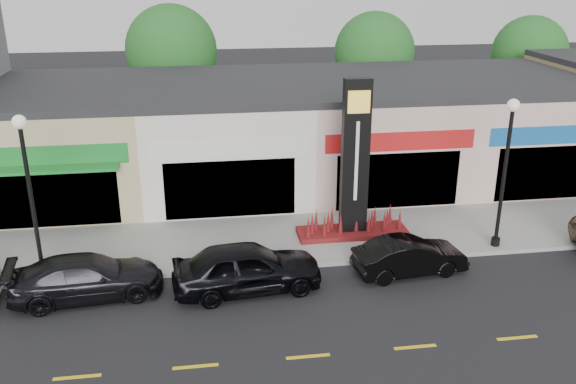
% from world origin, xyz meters
% --- Properties ---
extents(ground, '(120.00, 120.00, 0.00)m').
position_xyz_m(ground, '(0.00, 0.00, 0.00)').
color(ground, black).
rests_on(ground, ground).
extents(sidewalk, '(52.00, 4.30, 0.15)m').
position_xyz_m(sidewalk, '(0.00, 4.35, 0.07)').
color(sidewalk, gray).
rests_on(sidewalk, ground).
extents(curb, '(52.00, 0.20, 0.15)m').
position_xyz_m(curb, '(0.00, 2.10, 0.07)').
color(curb, gray).
rests_on(curb, ground).
extents(shop_beige, '(7.00, 10.85, 4.80)m').
position_xyz_m(shop_beige, '(-8.50, 11.46, 2.40)').
color(shop_beige, tan).
rests_on(shop_beige, ground).
extents(shop_cream, '(7.00, 10.01, 4.80)m').
position_xyz_m(shop_cream, '(-1.50, 11.47, 2.40)').
color(shop_cream, beige).
rests_on(shop_cream, ground).
extents(shop_pink_w, '(7.00, 10.01, 4.80)m').
position_xyz_m(shop_pink_w, '(5.50, 11.47, 2.40)').
color(shop_pink_w, '#CA9F9A').
rests_on(shop_pink_w, ground).
extents(shop_pink_e, '(7.00, 10.01, 4.80)m').
position_xyz_m(shop_pink_e, '(12.50, 11.47, 2.40)').
color(shop_pink_e, '#CA9F9A').
rests_on(shop_pink_e, ground).
extents(tree_rear_west, '(5.20, 5.20, 7.83)m').
position_xyz_m(tree_rear_west, '(-4.00, 19.50, 5.22)').
color(tree_rear_west, '#382619').
rests_on(tree_rear_west, ground).
extents(tree_rear_mid, '(4.80, 4.80, 7.29)m').
position_xyz_m(tree_rear_mid, '(8.00, 19.50, 4.88)').
color(tree_rear_mid, '#382619').
rests_on(tree_rear_mid, ground).
extents(tree_rear_east, '(4.60, 4.60, 6.94)m').
position_xyz_m(tree_rear_east, '(18.00, 19.50, 4.63)').
color(tree_rear_east, '#382619').
rests_on(tree_rear_east, ground).
extents(lamp_west_near, '(0.44, 0.44, 5.47)m').
position_xyz_m(lamp_west_near, '(-8.00, 2.50, 3.48)').
color(lamp_west_near, black).
rests_on(lamp_west_near, sidewalk).
extents(lamp_east_near, '(0.44, 0.44, 5.47)m').
position_xyz_m(lamp_east_near, '(8.00, 2.50, 3.48)').
color(lamp_east_near, black).
rests_on(lamp_east_near, sidewalk).
extents(pylon_sign, '(4.20, 1.30, 6.00)m').
position_xyz_m(pylon_sign, '(3.00, 4.20, 2.27)').
color(pylon_sign, maroon).
rests_on(pylon_sign, sidewalk).
extents(car_dark_sedan, '(2.46, 4.90, 1.36)m').
position_xyz_m(car_dark_sedan, '(-6.34, 1.12, 0.68)').
color(car_dark_sedan, black).
rests_on(car_dark_sedan, ground).
extents(car_black_sedan, '(2.38, 4.93, 1.62)m').
position_xyz_m(car_black_sedan, '(-1.31, 0.82, 0.81)').
color(car_black_sedan, black).
rests_on(car_black_sedan, ground).
extents(car_black_conv, '(1.77, 3.96, 1.26)m').
position_xyz_m(car_black_conv, '(4.22, 1.15, 0.63)').
color(car_black_conv, black).
rests_on(car_black_conv, ground).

